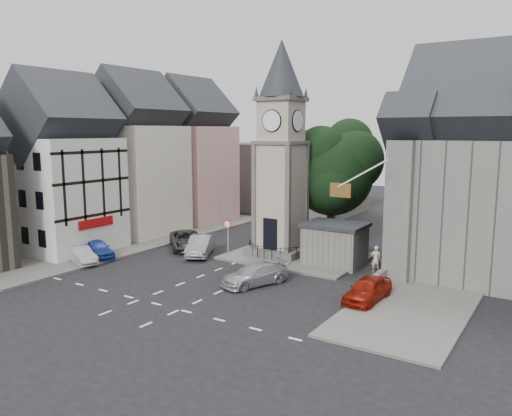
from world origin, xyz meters
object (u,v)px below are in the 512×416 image
Objects in this scene: clock_tower at (281,150)px; pedestrian at (376,259)px; car_east_red at (368,290)px; car_west_blue at (97,249)px; stone_shelter at (335,244)px.

pedestrian is at bearing -6.03° from clock_tower.
car_east_red is (9.59, -6.74, -7.42)m from clock_tower.
pedestrian is (8.00, -0.85, -7.18)m from clock_tower.
car_west_blue is at bearing -2.27° from pedestrian.
car_west_blue is 20.92m from car_east_red.
stone_shelter is 1.04× the size of car_east_red.
car_west_blue is (-11.27, -8.41, -7.42)m from clock_tower.
clock_tower is 3.93× the size of car_east_red.
clock_tower is 13.87m from car_east_red.
stone_shelter is at bearing -43.92° from car_west_blue.
clock_tower is 10.78m from pedestrian.
pedestrian is (19.27, 7.57, 0.24)m from car_west_blue.
stone_shelter is 17.93m from car_west_blue.
pedestrian is (3.20, -0.35, -0.60)m from stone_shelter.
clock_tower is 15.90m from car_west_blue.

